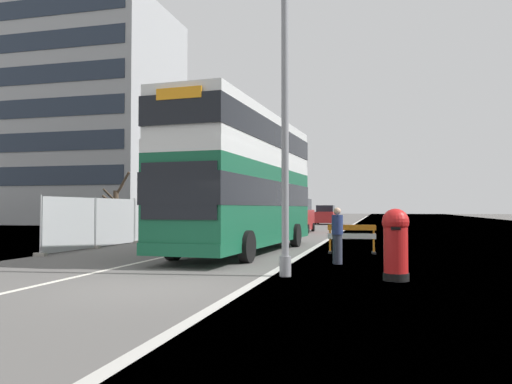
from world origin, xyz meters
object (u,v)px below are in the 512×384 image
at_px(double_decker_bus, 245,180).
at_px(roadworks_barrier, 352,236).
at_px(car_receding_mid, 270,216).
at_px(red_pillar_postbox, 396,241).
at_px(pedestrian_at_kerb, 337,236).
at_px(car_oncoming_near, 297,217).
at_px(lamppost_foreground, 285,112).
at_px(car_receding_far, 326,215).

xyz_separation_m(double_decker_bus, roadworks_barrier, (3.98, 0.37, -2.10)).
bearing_deg(car_receding_mid, roadworks_barrier, -70.55).
distance_m(double_decker_bus, red_pillar_postbox, 8.50).
relative_size(red_pillar_postbox, pedestrian_at_kerb, 0.99).
distance_m(roadworks_barrier, car_receding_mid, 25.09).
xyz_separation_m(car_oncoming_near, car_receding_mid, (-3.73, 7.96, -0.07)).
relative_size(lamppost_foreground, roadworks_barrier, 4.89).
height_order(double_decker_bus, roadworks_barrier, double_decker_bus).
xyz_separation_m(roadworks_barrier, car_oncoming_near, (-4.63, 15.69, 0.42)).
relative_size(double_decker_bus, car_receding_mid, 2.94).
relative_size(roadworks_barrier, car_oncoming_near, 0.39).
distance_m(red_pillar_postbox, car_oncoming_near, 23.18).
xyz_separation_m(roadworks_barrier, car_receding_far, (-4.50, 32.82, 0.26)).
relative_size(lamppost_foreground, pedestrian_at_kerb, 5.09).
distance_m(red_pillar_postbox, pedestrian_at_kerb, 3.50).
bearing_deg(roadworks_barrier, double_decker_bus, -174.69).
bearing_deg(car_oncoming_near, pedestrian_at_kerb, -77.13).
bearing_deg(car_oncoming_near, red_pillar_postbox, -74.97).
bearing_deg(car_receding_far, roadworks_barrier, -82.20).
xyz_separation_m(double_decker_bus, lamppost_foreground, (2.74, -6.26, 1.31)).
bearing_deg(car_oncoming_near, roadworks_barrier, -73.57).
xyz_separation_m(double_decker_bus, car_oncoming_near, (-0.65, 16.06, -1.68)).
xyz_separation_m(car_receding_mid, car_receding_far, (3.85, 9.17, -0.09)).
relative_size(car_oncoming_near, car_receding_far, 1.18).
distance_m(car_receding_mid, pedestrian_at_kerb, 28.43).
height_order(double_decker_bus, pedestrian_at_kerb, double_decker_bus).
distance_m(car_oncoming_near, car_receding_far, 17.13).
relative_size(roadworks_barrier, pedestrian_at_kerb, 1.04).
bearing_deg(car_oncoming_near, double_decker_bus, -87.70).
bearing_deg(roadworks_barrier, car_receding_far, 97.80).
xyz_separation_m(roadworks_barrier, car_receding_mid, (-8.35, 23.65, 0.36)).
bearing_deg(roadworks_barrier, lamppost_foreground, -100.59).
height_order(roadworks_barrier, pedestrian_at_kerb, pedestrian_at_kerb).
relative_size(car_receding_mid, pedestrian_at_kerb, 2.33).
height_order(red_pillar_postbox, car_oncoming_near, car_oncoming_near).
height_order(double_decker_bus, car_oncoming_near, double_decker_bus).
relative_size(car_receding_mid, car_receding_far, 1.03).
bearing_deg(car_receding_mid, car_receding_far, 67.20).
relative_size(double_decker_bus, roadworks_barrier, 6.58).
height_order(car_receding_mid, pedestrian_at_kerb, car_receding_mid).
xyz_separation_m(red_pillar_postbox, car_oncoming_near, (-6.01, 22.39, 0.17)).
bearing_deg(car_receding_far, car_receding_mid, -112.80).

